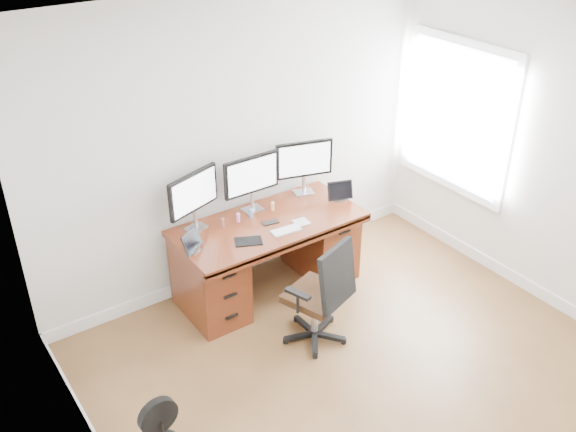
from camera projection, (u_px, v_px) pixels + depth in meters
ground at (403, 409)px, 4.77m from camera, size 4.50×4.50×0.00m
back_wall at (240, 143)px, 5.70m from camera, size 4.00×0.10×2.70m
desk at (267, 253)px, 5.88m from camera, size 1.70×0.80×0.75m
office_chair at (320, 309)px, 5.29m from camera, size 0.65×0.65×0.97m
floor_fan at (160, 425)px, 4.38m from camera, size 0.29×0.24×0.42m
monitor_left at (193, 194)px, 5.42m from camera, size 0.53×0.21×0.53m
monitor_center at (252, 177)px, 5.70m from camera, size 0.55×0.14×0.53m
monitor_right at (304, 161)px, 5.99m from camera, size 0.54×0.19×0.53m
tablet_left at (193, 243)px, 5.22m from camera, size 0.24×0.19×0.19m
tablet_right at (341, 192)px, 5.99m from camera, size 0.25×0.14×0.19m
keyboard at (286, 230)px, 5.54m from camera, size 0.27×0.14×0.01m
trackpad at (301, 222)px, 5.66m from camera, size 0.14×0.14×0.01m
drawing_tablet at (248, 241)px, 5.39m from camera, size 0.27×0.23×0.01m
phone at (271, 222)px, 5.66m from camera, size 0.16×0.10×0.01m
figurine_brown at (222, 222)px, 5.57m from camera, size 0.04×0.04×0.09m
figurine_pink at (238, 217)px, 5.65m from camera, size 0.04×0.04×0.09m
figurine_blue at (251, 213)px, 5.72m from camera, size 0.04×0.04×0.09m
figurine_yellow at (273, 206)px, 5.83m from camera, size 0.04×0.04×0.09m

